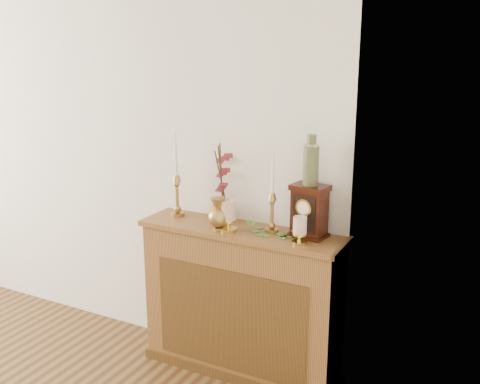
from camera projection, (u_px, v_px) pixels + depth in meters
The scene contains 10 objects.
console_shelf at pixel (241, 306), 3.39m from camera, with size 1.24×0.34×0.93m.
candlestick_left at pixel (177, 189), 3.45m from camera, with size 0.09×0.09×0.53m.
candlestick_center at pixel (272, 206), 3.16m from camera, with size 0.08×0.08×0.47m.
bud_vase at pixel (218, 215), 3.19m from camera, with size 0.12×0.12×0.20m.
ginger_jar at pixel (223, 185), 3.36m from camera, with size 0.20×0.21×0.49m.
pillar_candle_left at pixel (228, 214), 3.19m from camera, with size 0.10×0.10×0.19m.
pillar_candle_right at pixel (300, 229), 2.99m from camera, with size 0.08×0.08×0.16m.
ivy_garland at pixel (269, 231), 3.17m from camera, with size 0.42×0.15×0.07m.
mantel_clock at pixel (309, 212), 3.09m from camera, with size 0.22×0.17×0.30m.
ceramic_vase at pixel (311, 163), 3.02m from camera, with size 0.09×0.09×0.28m.
Camera 1 is at (2.83, -0.64, 1.99)m, focal length 42.00 mm.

